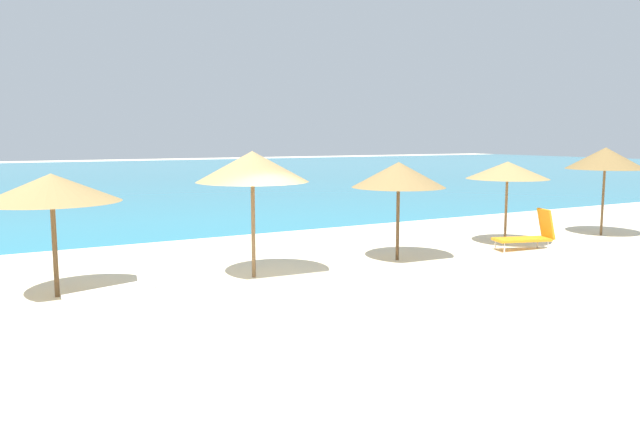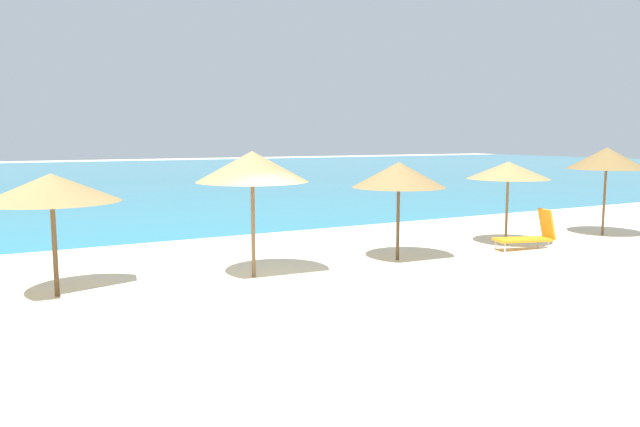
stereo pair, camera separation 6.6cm
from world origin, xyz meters
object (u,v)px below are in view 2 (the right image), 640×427
(beach_umbrella_6, at_px, (607,158))
(beach_umbrella_2, at_px, (51,188))
(beach_umbrella_3, at_px, (252,167))
(beach_umbrella_5, at_px, (508,170))
(lounge_chair_2, at_px, (119,286))
(beach_umbrella_4, at_px, (399,175))
(lounge_chair_3, at_px, (530,235))

(beach_umbrella_6, bearing_deg, beach_umbrella_2, 179.06)
(beach_umbrella_3, relative_size, beach_umbrella_6, 1.01)
(beach_umbrella_5, relative_size, lounge_chair_2, 1.47)
(beach_umbrella_5, bearing_deg, beach_umbrella_3, -177.90)
(beach_umbrella_5, height_order, lounge_chair_2, beach_umbrella_5)
(beach_umbrella_2, relative_size, beach_umbrella_6, 0.93)
(beach_umbrella_4, distance_m, lounge_chair_2, 7.43)
(lounge_chair_3, bearing_deg, beach_umbrella_6, -62.40)
(beach_umbrella_3, distance_m, lounge_chair_2, 3.92)
(beach_umbrella_4, relative_size, beach_umbrella_6, 0.89)
(beach_umbrella_6, relative_size, lounge_chair_2, 1.70)
(beach_umbrella_2, distance_m, beach_umbrella_6, 16.26)
(beach_umbrella_3, xyz_separation_m, lounge_chair_3, (8.05, -0.68, -2.06))
(beach_umbrella_4, xyz_separation_m, beach_umbrella_6, (8.18, 0.06, 0.28))
(beach_umbrella_2, xyz_separation_m, beach_umbrella_5, (12.21, -0.02, 0.03))
(beach_umbrella_6, distance_m, lounge_chair_2, 15.49)
(lounge_chair_2, bearing_deg, beach_umbrella_6, -101.90)
(beach_umbrella_3, distance_m, beach_umbrella_6, 12.17)
(beach_umbrella_5, relative_size, beach_umbrella_6, 0.86)
(beach_umbrella_4, xyz_separation_m, lounge_chair_3, (4.06, -0.67, -1.76))
(beach_umbrella_2, distance_m, beach_umbrella_3, 4.11)
(beach_umbrella_3, height_order, beach_umbrella_6, beach_umbrella_3)
(beach_umbrella_4, height_order, lounge_chair_3, beach_umbrella_4)
(beach_umbrella_3, height_order, lounge_chair_3, beach_umbrella_3)
(beach_umbrella_3, bearing_deg, beach_umbrella_2, 175.55)
(lounge_chair_2, distance_m, lounge_chair_3, 11.19)
(beach_umbrella_4, bearing_deg, beach_umbrella_2, 177.69)
(beach_umbrella_5, bearing_deg, beach_umbrella_2, 179.91)
(beach_umbrella_2, xyz_separation_m, beach_umbrella_4, (8.07, -0.33, 0.04))
(beach_umbrella_5, height_order, lounge_chair_3, beach_umbrella_5)
(beach_umbrella_2, relative_size, beach_umbrella_4, 1.04)
(beach_umbrella_2, bearing_deg, lounge_chair_2, -56.56)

